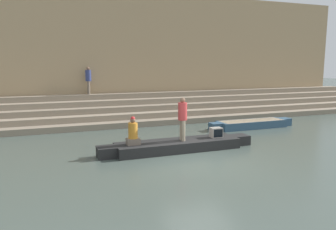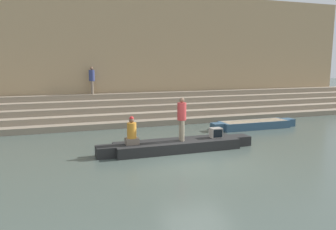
# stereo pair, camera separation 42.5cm
# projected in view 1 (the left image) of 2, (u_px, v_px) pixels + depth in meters

# --- Properties ---
(ground_plane) EXTENTS (120.00, 120.00, 0.00)m
(ground_plane) POSITION_uv_depth(u_px,v_px,m) (199.00, 162.00, 12.13)
(ground_plane) COLOR #47544C
(ghat_steps) EXTENTS (36.00, 3.96, 1.65)m
(ghat_steps) POSITION_uv_depth(u_px,v_px,m) (133.00, 111.00, 20.89)
(ghat_steps) COLOR gray
(ghat_steps) RESTS_ON ground
(back_wall) EXTENTS (34.20, 1.28, 8.30)m
(back_wall) POSITION_uv_depth(u_px,v_px,m) (125.00, 56.00, 22.24)
(back_wall) COLOR tan
(back_wall) RESTS_ON ground
(rowboat_main) EXTENTS (6.71, 1.38, 0.42)m
(rowboat_main) POSITION_uv_depth(u_px,v_px,m) (178.00, 145.00, 13.68)
(rowboat_main) COLOR black
(rowboat_main) RESTS_ON ground
(person_standing) EXTENTS (0.37, 0.37, 1.80)m
(person_standing) POSITION_uv_depth(u_px,v_px,m) (183.00, 116.00, 13.48)
(person_standing) COLOR gray
(person_standing) RESTS_ON rowboat_main
(person_rowing) EXTENTS (0.52, 0.41, 1.13)m
(person_rowing) POSITION_uv_depth(u_px,v_px,m) (133.00, 133.00, 12.90)
(person_rowing) COLOR #756656
(person_rowing) RESTS_ON rowboat_main
(tv_set) EXTENTS (0.50, 0.40, 0.42)m
(tv_set) POSITION_uv_depth(u_px,v_px,m) (216.00, 132.00, 14.24)
(tv_set) COLOR #9E998E
(tv_set) RESTS_ON rowboat_main
(moored_boat_shore) EXTENTS (5.16, 1.13, 0.42)m
(moored_boat_shore) POSITION_uv_depth(u_px,v_px,m) (251.00, 124.00, 18.47)
(moored_boat_shore) COLOR #33516B
(moored_boat_shore) RESTS_ON ground
(mooring_post) EXTENTS (0.20, 0.20, 0.97)m
(mooring_post) POSITION_uv_depth(u_px,v_px,m) (131.00, 132.00, 14.95)
(mooring_post) COLOR #473828
(mooring_post) RESTS_ON ground
(person_on_steps) EXTENTS (0.36, 0.36, 1.74)m
(person_on_steps) POSITION_uv_depth(u_px,v_px,m) (88.00, 79.00, 20.65)
(person_on_steps) COLOR #756656
(person_on_steps) RESTS_ON ghat_steps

